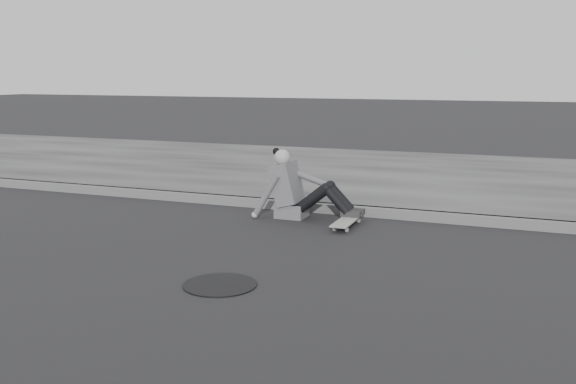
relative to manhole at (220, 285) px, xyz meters
name	(u,v)px	position (x,y,z in m)	size (l,w,h in m)	color
ground	(176,259)	(-0.78, 0.55, -0.01)	(80.00, 80.00, 0.00)	black
curb	(276,204)	(-0.78, 3.13, 0.05)	(24.00, 0.16, 0.12)	#555555
sidewalk	(340,172)	(-0.78, 6.15, 0.05)	(24.00, 6.00, 0.12)	#3C3C3C
manhole	(220,285)	(0.00, 0.00, 0.00)	(0.64, 0.64, 0.01)	black
skateboard	(347,221)	(0.42, 2.47, 0.07)	(0.20, 0.78, 0.09)	gray
seated_woman	(297,190)	(-0.32, 2.71, 0.35)	(1.38, 0.46, 0.88)	#515154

